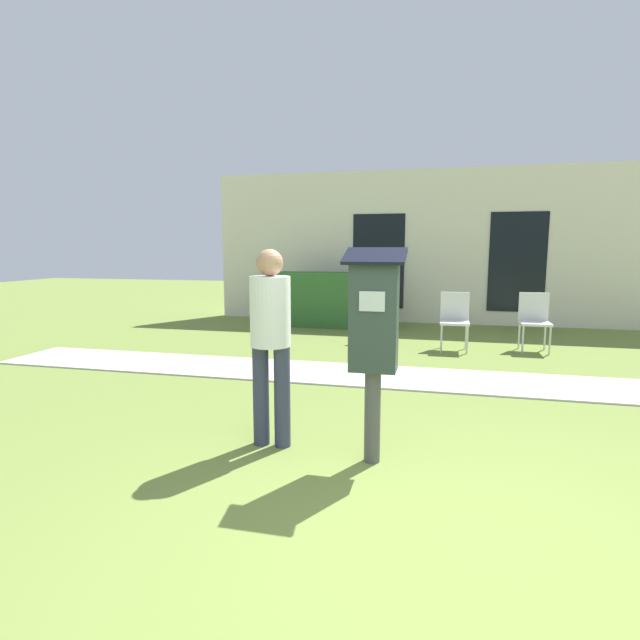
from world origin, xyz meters
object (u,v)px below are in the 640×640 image
outdoor_chair_middle (455,316)px  outdoor_chair_right (534,317)px  parking_meter (374,328)px  person_standing (271,332)px  outdoor_chair_left (380,311)px

outdoor_chair_middle → outdoor_chair_right: 1.22m
parking_meter → outdoor_chair_middle: parking_meter is taller
person_standing → outdoor_chair_left: size_ratio=1.76×
person_standing → outdoor_chair_middle: 4.60m
outdoor_chair_left → outdoor_chair_middle: size_ratio=1.00×
outdoor_chair_right → outdoor_chair_left: bearing=156.6°
outdoor_chair_left → outdoor_chair_middle: same height
person_standing → outdoor_chair_middle: bearing=54.5°
person_standing → outdoor_chair_middle: size_ratio=1.76×
outdoor_chair_left → parking_meter: bearing=-101.7°
parking_meter → outdoor_chair_middle: size_ratio=1.77×
person_standing → outdoor_chair_left: bearing=69.9°
parking_meter → person_standing: size_ratio=1.01×
parking_meter → outdoor_chair_left: size_ratio=1.77×
parking_meter → outdoor_chair_middle: (0.69, 4.45, -0.49)m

